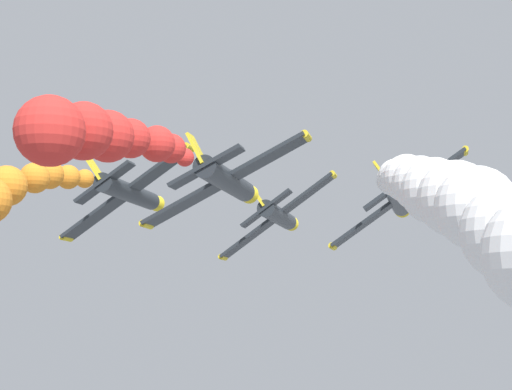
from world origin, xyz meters
The scene contains 6 objects.
airplane_lead centered at (-0.10, 8.08, 90.21)m, with size 7.97×10.35×5.88m.
airplane_left_inner centered at (-7.69, -0.36, 90.89)m, with size 8.06×10.35×5.74m.
airplane_right_inner centered at (8.23, 0.26, 90.22)m, with size 8.03×10.35×5.78m.
smoke_trail_right_inner centered at (12.12, -24.72, 86.29)m, with size 8.06×25.55×8.09m.
airplane_left_outer centered at (0.11, -8.01, 90.33)m, with size 8.65×10.35×4.72m.
smoke_trail_left_outer centered at (-0.25, -24.85, 89.43)m, with size 2.27×14.65×3.06m.
Camera 1 is at (10.75, -53.77, 83.55)m, focal length 66.10 mm.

